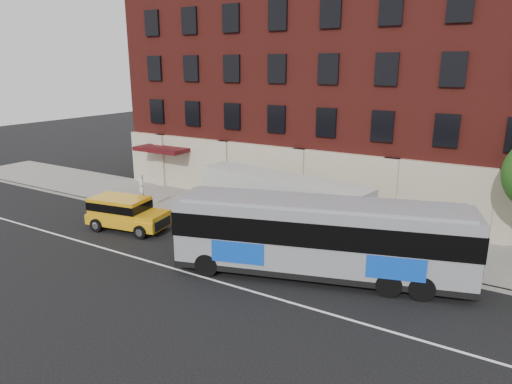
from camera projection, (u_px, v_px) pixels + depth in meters
The scene contains 9 objects.
ground at pixel (183, 278), 20.83m from camera, with size 120.00×120.00×0.00m, color black.
sidewalk at pixel (278, 221), 28.23m from camera, with size 60.00×6.00×0.15m, color gray.
kerb at pixel (252, 236), 25.76m from camera, with size 60.00×0.25×0.15m, color gray.
lane_line at pixel (190, 273), 21.24m from camera, with size 60.00×0.12×0.01m, color white.
building at pixel (331, 91), 32.75m from camera, with size 30.00×12.10×15.00m.
sign_pole at pixel (143, 191), 29.75m from camera, with size 0.30×0.20×2.50m.
city_bus at pixel (320, 235), 20.47m from camera, with size 13.37×6.51×3.60m.
yellow_suv at pixel (124, 211), 26.71m from camera, with size 5.14×2.78×1.92m.
shipping_container at pixel (280, 207), 25.40m from camera, with size 10.70×3.92×3.50m.
Camera 1 is at (12.69, -14.55, 9.35)m, focal length 32.02 mm.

